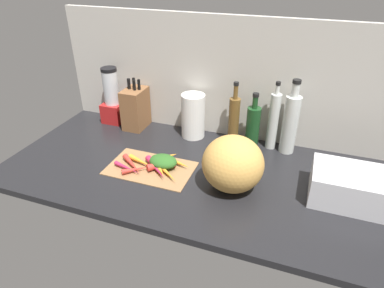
% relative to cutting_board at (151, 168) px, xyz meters
% --- Properties ---
extents(ground_plane, '(1.70, 0.80, 0.03)m').
position_rel_cutting_board_xyz_m(ground_plane, '(0.18, 0.06, -0.02)').
color(ground_plane, black).
extents(wall_back, '(1.70, 0.03, 0.60)m').
position_rel_cutting_board_xyz_m(wall_back, '(0.18, 0.45, 0.30)').
color(wall_back, '#BCB7AD').
rests_on(wall_back, ground_plane).
extents(cutting_board, '(0.38, 0.23, 0.01)m').
position_rel_cutting_board_xyz_m(cutting_board, '(0.00, 0.00, 0.00)').
color(cutting_board, '#997047').
rests_on(cutting_board, ground_plane).
extents(carrot_0, '(0.09, 0.10, 0.03)m').
position_rel_cutting_board_xyz_m(carrot_0, '(0.06, -0.02, 0.02)').
color(carrot_0, orange).
rests_on(carrot_0, cutting_board).
extents(carrot_1, '(0.14, 0.06, 0.02)m').
position_rel_cutting_board_xyz_m(carrot_1, '(-0.09, -0.05, 0.01)').
color(carrot_1, '#B2264C').
rests_on(carrot_1, cutting_board).
extents(carrot_2, '(0.15, 0.14, 0.03)m').
position_rel_cutting_board_xyz_m(carrot_2, '(0.03, -0.01, 0.02)').
color(carrot_2, '#B2264C').
rests_on(carrot_2, cutting_board).
extents(carrot_3, '(0.13, 0.13, 0.03)m').
position_rel_cutting_board_xyz_m(carrot_3, '(0.06, 0.02, 0.02)').
color(carrot_3, red).
rests_on(carrot_3, cutting_board).
extents(carrot_4, '(0.15, 0.12, 0.03)m').
position_rel_cutting_board_xyz_m(carrot_4, '(-0.08, -0.03, 0.02)').
color(carrot_4, red).
rests_on(carrot_4, cutting_board).
extents(carrot_5, '(0.10, 0.05, 0.02)m').
position_rel_cutting_board_xyz_m(carrot_5, '(0.12, 0.06, 0.02)').
color(carrot_5, orange).
rests_on(carrot_5, cutting_board).
extents(carrot_6, '(0.11, 0.06, 0.03)m').
position_rel_cutting_board_xyz_m(carrot_6, '(0.07, 0.03, 0.02)').
color(carrot_6, red).
rests_on(carrot_6, cutting_board).
extents(carrot_7, '(0.14, 0.12, 0.02)m').
position_rel_cutting_board_xyz_m(carrot_7, '(0.09, -0.03, 0.02)').
color(carrot_7, orange).
rests_on(carrot_7, cutting_board).
extents(carrot_8, '(0.14, 0.07, 0.03)m').
position_rel_cutting_board_xyz_m(carrot_8, '(-0.05, 0.01, 0.02)').
color(carrot_8, orange).
rests_on(carrot_8, cutting_board).
extents(carrot_9, '(0.11, 0.09, 0.02)m').
position_rel_cutting_board_xyz_m(carrot_9, '(-0.05, -0.05, 0.02)').
color(carrot_9, red).
rests_on(carrot_9, cutting_board).
extents(carrot_10, '(0.09, 0.09, 0.03)m').
position_rel_cutting_board_xyz_m(carrot_10, '(0.04, 0.08, 0.02)').
color(carrot_10, orange).
rests_on(carrot_10, cutting_board).
extents(carrot_greens_pile, '(0.13, 0.10, 0.05)m').
position_rel_cutting_board_xyz_m(carrot_greens_pile, '(0.05, 0.03, 0.03)').
color(carrot_greens_pile, '#2D6023').
rests_on(carrot_greens_pile, cutting_board).
extents(winter_squash, '(0.25, 0.24, 0.23)m').
position_rel_cutting_board_xyz_m(winter_squash, '(0.37, -0.01, 0.11)').
color(winter_squash, gold).
rests_on(winter_squash, ground_plane).
extents(knife_block, '(0.10, 0.15, 0.27)m').
position_rel_cutting_board_xyz_m(knife_block, '(-0.25, 0.35, 0.11)').
color(knife_block, brown).
rests_on(knife_block, ground_plane).
extents(blender_appliance, '(0.11, 0.11, 0.31)m').
position_rel_cutting_board_xyz_m(blender_appliance, '(-0.41, 0.37, 0.13)').
color(blender_appliance, red).
rests_on(blender_appliance, ground_plane).
extents(paper_towel_roll, '(0.12, 0.12, 0.23)m').
position_rel_cutting_board_xyz_m(paper_towel_roll, '(0.07, 0.36, 0.11)').
color(paper_towel_roll, white).
rests_on(paper_towel_roll, ground_plane).
extents(bottle_0, '(0.05, 0.05, 0.32)m').
position_rel_cutting_board_xyz_m(bottle_0, '(0.29, 0.36, 0.12)').
color(bottle_0, brown).
rests_on(bottle_0, ground_plane).
extents(bottle_1, '(0.07, 0.07, 0.28)m').
position_rel_cutting_board_xyz_m(bottle_1, '(0.38, 0.35, 0.11)').
color(bottle_1, '#19421E').
rests_on(bottle_1, ground_plane).
extents(bottle_2, '(0.05, 0.05, 0.34)m').
position_rel_cutting_board_xyz_m(bottle_2, '(0.47, 0.38, 0.14)').
color(bottle_2, silver).
rests_on(bottle_2, ground_plane).
extents(bottle_3, '(0.07, 0.07, 0.36)m').
position_rel_cutting_board_xyz_m(bottle_3, '(0.55, 0.36, 0.15)').
color(bottle_3, silver).
rests_on(bottle_3, ground_plane).
extents(dish_rack, '(0.29, 0.21, 0.13)m').
position_rel_cutting_board_xyz_m(dish_rack, '(0.82, 0.07, 0.06)').
color(dish_rack, silver).
rests_on(dish_rack, ground_plane).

